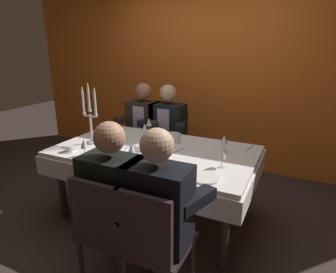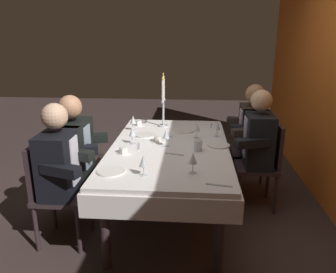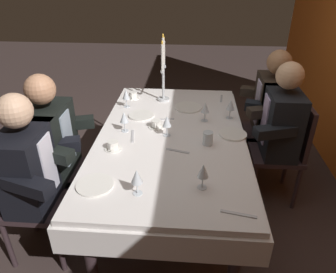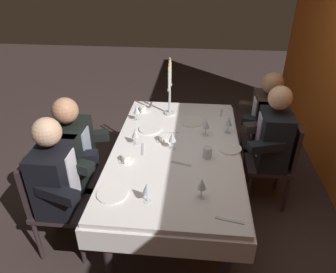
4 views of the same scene
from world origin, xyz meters
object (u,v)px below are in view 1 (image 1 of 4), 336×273
at_px(dining_table, 155,160).
at_px(seated_diner_2, 112,193).
at_px(dinner_plate_0, 205,178).
at_px(wine_glass_4, 224,140).
at_px(wine_glass_0, 149,123).
at_px(wine_glass_1, 154,139).
at_px(water_tumbler_0, 177,138).
at_px(dinner_plate_2, 172,135).
at_px(seated_diner_0, 144,121).
at_px(wine_glass_6, 132,149).
at_px(dinner_plate_1, 112,153).
at_px(seated_diner_3, 157,205).
at_px(coffee_cup_0, 158,165).
at_px(seated_diner_1, 168,124).
at_px(dinner_plate_3, 119,138).
at_px(wine_glass_5, 145,128).
at_px(coffee_cup_2, 69,149).
at_px(wine_glass_3, 222,154).
at_px(wine_glass_2, 84,144).
at_px(candelabra, 90,119).
at_px(coffee_cup_1, 138,149).

xyz_separation_m(dining_table, seated_diner_2, (0.15, -0.89, 0.11)).
xyz_separation_m(dining_table, dinner_plate_0, (0.65, -0.40, 0.13)).
bearing_deg(seated_diner_2, dinner_plate_0, 43.73).
bearing_deg(wine_glass_4, wine_glass_0, 165.50).
relative_size(wine_glass_1, water_tumbler_0, 1.67).
relative_size(dinner_plate_0, wine_glass_4, 1.34).
xyz_separation_m(dinner_plate_2, seated_diner_0, (-0.60, 0.42, -0.01)).
xyz_separation_m(wine_glass_6, water_tumbler_0, (0.15, 0.63, -0.07)).
xyz_separation_m(dinner_plate_1, seated_diner_3, (0.80, -0.61, -0.01)).
height_order(coffee_cup_0, seated_diner_1, seated_diner_1).
bearing_deg(wine_glass_6, seated_diner_1, 101.31).
bearing_deg(dinner_plate_3, coffee_cup_0, -34.64).
distance_m(dinner_plate_3, seated_diner_2, 1.20).
bearing_deg(dinner_plate_0, wine_glass_5, 143.85).
xyz_separation_m(wine_glass_6, coffee_cup_2, (-0.66, -0.05, -0.09)).
bearing_deg(wine_glass_3, seated_diner_1, 133.57).
distance_m(water_tumbler_0, seated_diner_0, 0.97).
height_order(dinner_plate_1, wine_glass_5, wine_glass_5).
bearing_deg(coffee_cup_0, dinner_plate_0, -1.90).
xyz_separation_m(wine_glass_2, wine_glass_6, (0.45, 0.07, -0.00)).
xyz_separation_m(dinner_plate_0, seated_diner_0, (-1.28, 1.29, -0.01)).
bearing_deg(wine_glass_2, candelabra, 119.58).
distance_m(dinner_plate_1, water_tumbler_0, 0.69).
distance_m(wine_glass_5, water_tumbler_0, 0.38).
bearing_deg(seated_diner_0, wine_glass_5, -59.29).
relative_size(dining_table, dinner_plate_0, 8.80).
bearing_deg(wine_glass_0, wine_glass_4, -14.50).
distance_m(dinner_plate_2, wine_glass_2, 1.01).
bearing_deg(wine_glass_3, dinner_plate_1, -172.50).
relative_size(dinner_plate_2, wine_glass_5, 1.28).
xyz_separation_m(coffee_cup_1, coffee_cup_2, (-0.58, -0.29, 0.00)).
height_order(dining_table, wine_glass_1, wine_glass_1).
distance_m(candelabra, wine_glass_3, 1.37).
bearing_deg(coffee_cup_0, wine_glass_4, 58.23).
bearing_deg(seated_diner_0, seated_diner_3, -57.67).
xyz_separation_m(wine_glass_6, seated_diner_1, (-0.25, 1.24, -0.12)).
height_order(water_tumbler_0, seated_diner_2, seated_diner_2).
bearing_deg(seated_diner_2, coffee_cup_1, 108.74).
relative_size(candelabra, dinner_plate_3, 2.51).
xyz_separation_m(wine_glass_2, coffee_cup_2, (-0.21, 0.02, -0.09)).
height_order(wine_glass_3, coffee_cup_0, wine_glass_3).
bearing_deg(wine_glass_5, wine_glass_6, -69.77).
bearing_deg(dinner_plate_0, seated_diner_3, -108.23).
bearing_deg(dining_table, wine_glass_1, -64.94).
height_order(dining_table, seated_diner_3, seated_diner_3).
bearing_deg(wine_glass_3, dinner_plate_2, 140.26).
distance_m(wine_glass_1, water_tumbler_0, 0.33).
bearing_deg(water_tumbler_0, seated_diner_0, 140.62).
distance_m(coffee_cup_0, seated_diner_0, 1.54).
bearing_deg(dinner_plate_3, wine_glass_4, 5.34).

